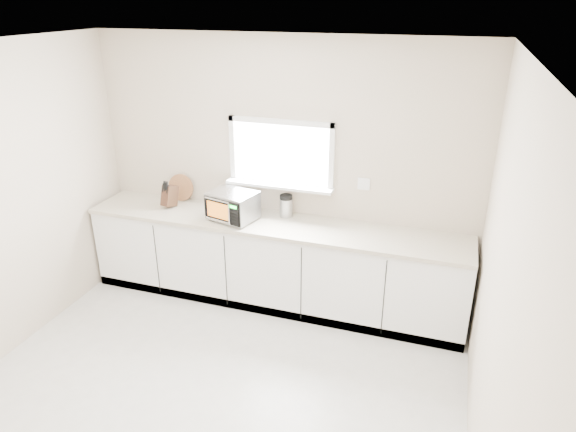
% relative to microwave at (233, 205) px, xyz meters
% --- Properties ---
extents(ground, '(4.00, 4.00, 0.00)m').
position_rel_microwave_xyz_m(ground, '(0.40, -1.63, -1.07)').
color(ground, beige).
rests_on(ground, ground).
extents(back_wall, '(4.00, 0.17, 2.70)m').
position_rel_microwave_xyz_m(back_wall, '(0.40, 0.37, 0.29)').
color(back_wall, '#BDAE96').
rests_on(back_wall, ground).
extents(cabinets, '(3.92, 0.60, 0.88)m').
position_rel_microwave_xyz_m(cabinets, '(0.40, 0.07, -0.63)').
color(cabinets, white).
rests_on(cabinets, ground).
extents(countertop, '(3.92, 0.64, 0.04)m').
position_rel_microwave_xyz_m(countertop, '(0.40, 0.06, -0.17)').
color(countertop, beige).
rests_on(countertop, cabinets).
extents(microwave, '(0.52, 0.45, 0.29)m').
position_rel_microwave_xyz_m(microwave, '(0.00, 0.00, 0.00)').
color(microwave, black).
rests_on(microwave, countertop).
extents(knife_block, '(0.14, 0.23, 0.31)m').
position_rel_microwave_xyz_m(knife_block, '(-0.78, 0.10, -0.02)').
color(knife_block, '#3F2616').
rests_on(knife_block, countertop).
extents(cutting_board, '(0.30, 0.07, 0.30)m').
position_rel_microwave_xyz_m(cutting_board, '(-0.76, 0.31, -0.00)').
color(cutting_board, '#A06D3E').
rests_on(cutting_board, countertop).
extents(coffee_grinder, '(0.15, 0.15, 0.23)m').
position_rel_microwave_xyz_m(coffee_grinder, '(0.48, 0.25, -0.04)').
color(coffee_grinder, '#ABAEB3').
rests_on(coffee_grinder, countertop).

